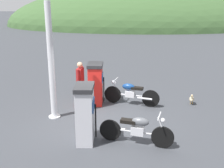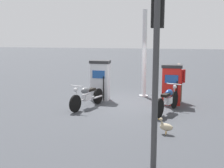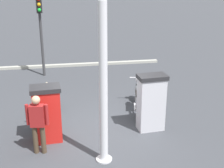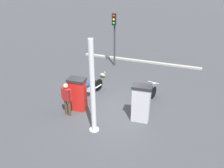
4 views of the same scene
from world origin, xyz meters
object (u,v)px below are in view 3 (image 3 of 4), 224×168
object	(u,v)px
fuel_pump_far	(47,113)
roadside_traffic_light	(40,22)
canopy_support_pole	(103,91)
fuel_pump_near	(151,102)
motorcycle_near_pump	(138,97)
motorcycle_far_pump	(48,105)
attendant_person	(38,121)
wandering_duck	(43,88)

from	to	relation	value
fuel_pump_far	roadside_traffic_light	xyz separation A→B (m)	(5.84, 0.03, 1.62)
roadside_traffic_light	canopy_support_pole	distance (m)	7.29
fuel_pump_near	roadside_traffic_light	world-z (taller)	roadside_traffic_light
fuel_pump_far	motorcycle_near_pump	size ratio (longest dim) A/B	0.77
motorcycle_far_pump	canopy_support_pole	world-z (taller)	canopy_support_pole
attendant_person	roadside_traffic_light	xyz separation A→B (m)	(6.45, -0.20, 1.52)
fuel_pump_near	wandering_duck	bearing A→B (deg)	39.99
fuel_pump_near	canopy_support_pole	xyz separation A→B (m)	(-1.30, 1.67, 1.00)
fuel_pump_far	wandering_duck	distance (m)	3.72
fuel_pump_far	canopy_support_pole	world-z (taller)	canopy_support_pole
motorcycle_far_pump	attendant_person	distance (m)	2.01
fuel_pump_far	attendant_person	xyz separation A→B (m)	(-0.61, 0.23, 0.10)
motorcycle_far_pump	motorcycle_near_pump	bearing A→B (deg)	-87.61
fuel_pump_far	roadside_traffic_light	distance (m)	6.06
attendant_person	canopy_support_pole	xyz separation A→B (m)	(-0.69, -1.55, 0.95)
motorcycle_near_pump	motorcycle_far_pump	world-z (taller)	motorcycle_far_pump
fuel_pump_near	attendant_person	xyz separation A→B (m)	(-0.61, 3.22, 0.04)
motorcycle_far_pump	attendant_person	world-z (taller)	attendant_person
attendant_person	canopy_support_pole	world-z (taller)	canopy_support_pole
motorcycle_near_pump	motorcycle_far_pump	size ratio (longest dim) A/B	1.00
attendant_person	motorcycle_near_pump	bearing A→B (deg)	-57.79
motorcycle_far_pump	roadside_traffic_light	world-z (taller)	roadside_traffic_light
fuel_pump_far	motorcycle_far_pump	world-z (taller)	fuel_pump_far
attendant_person	roadside_traffic_light	distance (m)	6.63
motorcycle_far_pump	attendant_person	xyz separation A→B (m)	(-1.94, 0.27, 0.42)
fuel_pump_near	attendant_person	world-z (taller)	fuel_pump_near
fuel_pump_near	motorcycle_near_pump	world-z (taller)	fuel_pump_near
wandering_duck	canopy_support_pole	world-z (taller)	canopy_support_pole
motorcycle_near_pump	motorcycle_far_pump	distance (m)	3.02
wandering_duck	canopy_support_pole	bearing A→B (deg)	-164.11
motorcycle_far_pump	roadside_traffic_light	size ratio (longest dim) A/B	0.59
motorcycle_near_pump	wandering_duck	bearing A→B (deg)	54.82
fuel_pump_far	motorcycle_far_pump	distance (m)	1.37
fuel_pump_near	canopy_support_pole	size ratio (longest dim) A/B	0.44
motorcycle_near_pump	attendant_person	xyz separation A→B (m)	(-2.07, 3.28, 0.45)
motorcycle_near_pump	fuel_pump_near	bearing A→B (deg)	177.44
canopy_support_pole	motorcycle_near_pump	bearing A→B (deg)	-32.10
fuel_pump_far	attendant_person	distance (m)	0.66
fuel_pump_near	wandering_duck	world-z (taller)	fuel_pump_near
motorcycle_near_pump	attendant_person	bearing A→B (deg)	122.21
motorcycle_near_pump	canopy_support_pole	size ratio (longest dim) A/B	0.54
motorcycle_near_pump	attendant_person	distance (m)	3.91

